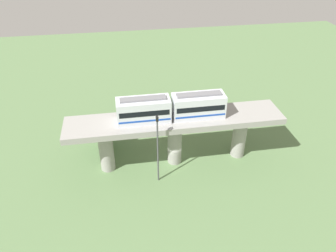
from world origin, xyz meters
TOP-DOWN VIEW (x-y plane):
  - ground_plane at (0.00, 0.00)m, footprint 120.00×120.00m
  - viaduct at (0.00, 0.00)m, footprint 5.20×28.00m
  - train at (0.00, -0.50)m, footprint 2.64×13.55m
  - parked_car_orange at (-9.31, 0.21)m, footprint 2.64×4.49m
  - parked_car_red at (-11.04, 8.70)m, footprint 2.50×4.45m
  - parked_car_silver at (-10.64, -5.44)m, footprint 2.06×4.30m
  - tree_near_viaduct at (-4.67, -9.28)m, footprint 3.93×3.93m
  - signal_post at (3.40, -2.73)m, footprint 0.44×0.28m

SIDE VIEW (x-z plane):
  - ground_plane at x=0.00m, z-range 0.00..0.00m
  - parked_car_orange at x=-9.31m, z-range -0.14..1.62m
  - parked_car_red at x=-11.04m, z-range -0.14..1.62m
  - parked_car_silver at x=-10.64m, z-range -0.14..1.62m
  - tree_near_viaduct at x=-4.67m, z-range 0.57..5.65m
  - signal_post at x=3.40m, z-range 0.52..10.23m
  - viaduct at x=0.00m, z-range 1.84..8.96m
  - train at x=0.00m, z-range 7.03..10.27m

